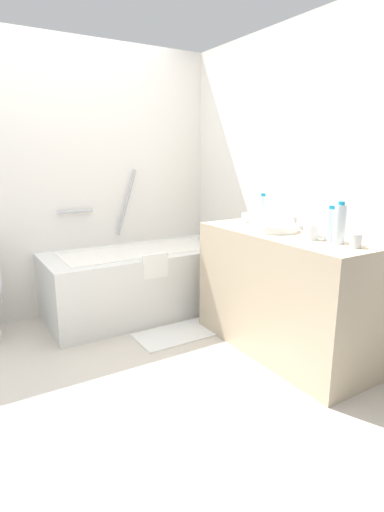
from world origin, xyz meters
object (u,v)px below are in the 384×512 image
object	(u,v)px
drinking_glass_2	(316,230)
drinking_glass_3	(313,232)
water_bottle_2	(340,224)
sink_faucet	(294,224)
drinking_glass_0	(356,241)
water_bottle_1	(263,211)
drinking_glass_1	(245,218)
bath_mat	(178,334)
sink_basin	(275,228)
water_bottle_0	(331,224)
bathtub	(142,279)

from	to	relation	value
drinking_glass_2	drinking_glass_3	world-z (taller)	drinking_glass_3
water_bottle_2	drinking_glass_2	world-z (taller)	water_bottle_2
drinking_glass_2	drinking_glass_3	distance (m)	0.11
drinking_glass_2	sink_faucet	bearing A→B (deg)	71.86
drinking_glass_0	drinking_glass_3	bearing A→B (deg)	97.53
water_bottle_1	drinking_glass_1	xyz separation A→B (m)	(-0.02, 0.18, -0.08)
drinking_glass_1	bath_mat	size ratio (longest dim) A/B	0.11
sink_basin	water_bottle_0	world-z (taller)	water_bottle_0
bathtub	drinking_glass_0	world-z (taller)	bathtub
bathtub	drinking_glass_1	distance (m)	1.12
water_bottle_2	drinking_glass_3	size ratio (longest dim) A/B	2.67
water_bottle_2	bath_mat	xyz separation A→B (m)	(-0.55, 1.04, -1.00)
bathtub	drinking_glass_2	xyz separation A→B (m)	(0.63, -1.42, 0.62)
water_bottle_0	water_bottle_2	size ratio (longest dim) A/B	0.86
sink_basin	sink_faucet	distance (m)	0.19
sink_faucet	drinking_glass_3	distance (m)	0.40
water_bottle_1	bath_mat	distance (m)	1.19
bathtub	water_bottle_2	size ratio (longest dim) A/B	6.57
sink_faucet	drinking_glass_3	xyz separation A→B (m)	(-0.19, -0.35, 0.01)
bathtub	water_bottle_1	xyz separation A→B (m)	(0.61, -0.91, 0.69)
sink_faucet	drinking_glass_0	bearing A→B (deg)	-103.39
water_bottle_1	water_bottle_0	bearing A→B (deg)	-90.75
bath_mat	water_bottle_2	bearing A→B (deg)	-62.35
water_bottle_0	drinking_glass_2	size ratio (longest dim) A/B	2.49
water_bottle_1	drinking_glass_2	xyz separation A→B (m)	(0.02, -0.51, -0.07)
water_bottle_0	drinking_glass_0	world-z (taller)	water_bottle_0
water_bottle_0	water_bottle_1	xyz separation A→B (m)	(0.01, 0.65, 0.01)
water_bottle_0	drinking_glass_3	distance (m)	0.12
drinking_glass_0	drinking_glass_1	bearing A→B (deg)	88.90
water_bottle_1	drinking_glass_1	world-z (taller)	water_bottle_1
bathtub	sink_basin	xyz separation A→B (m)	(0.53, -1.13, 0.60)
drinking_glass_0	sink_basin	bearing A→B (deg)	93.30
bathtub	drinking_glass_1	bearing A→B (deg)	-51.00
sink_basin	water_bottle_2	xyz separation A→B (m)	(0.05, -0.51, 0.10)
bathtub	bath_mat	bearing A→B (deg)	-86.60
drinking_glass_1	drinking_glass_2	distance (m)	0.69
water_bottle_0	sink_faucet	bearing A→B (deg)	73.95
sink_basin	water_bottle_1	world-z (taller)	water_bottle_1
sink_faucet	drinking_glass_2	distance (m)	0.31
water_bottle_0	water_bottle_2	world-z (taller)	water_bottle_2
drinking_glass_2	drinking_glass_3	bearing A→B (deg)	-147.99
water_bottle_0	drinking_glass_3	size ratio (longest dim) A/B	2.31
sink_faucet	drinking_glass_2	size ratio (longest dim) A/B	1.70
drinking_glass_1	bath_mat	bearing A→B (deg)	166.80
sink_faucet	drinking_glass_2	xyz separation A→B (m)	(-0.10, -0.29, 0.01)
water_bottle_2	bath_mat	bearing A→B (deg)	117.65
water_bottle_1	drinking_glass_0	distance (m)	0.87
sink_faucet	sink_basin	bearing A→B (deg)	-180.00
bathtub	drinking_glass_2	world-z (taller)	bathtub
bathtub	water_bottle_2	distance (m)	1.88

